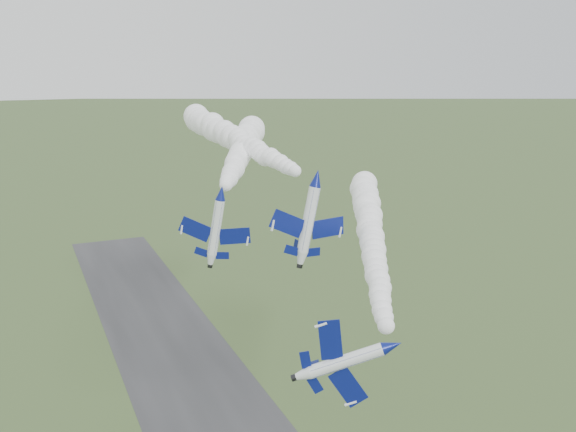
% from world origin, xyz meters
% --- Properties ---
extents(jet_lead, '(6.63, 10.71, 8.75)m').
position_xyz_m(jet_lead, '(4.02, -11.73, 34.26)').
color(jet_lead, white).
extents(smoke_trail_jet_lead, '(28.86, 55.70, 4.73)m').
position_xyz_m(smoke_trail_jet_lead, '(18.59, 16.97, 36.39)').
color(smoke_trail_jet_lead, silver).
extents(jet_pair_left, '(9.19, 10.66, 3.07)m').
position_xyz_m(jet_pair_left, '(-3.41, 17.91, 44.16)').
color(jet_pair_left, white).
extents(smoke_trail_jet_pair_left, '(31.19, 59.75, 5.82)m').
position_xyz_m(smoke_trail_jet_pair_left, '(10.16, 48.57, 44.92)').
color(smoke_trail_jet_pair_left, silver).
extents(jet_pair_right, '(11.56, 14.11, 4.03)m').
position_xyz_m(jet_pair_right, '(10.67, 18.67, 44.93)').
color(jet_pair_right, white).
extents(smoke_trail_jet_pair_right, '(8.99, 57.77, 5.44)m').
position_xyz_m(smoke_trail_jet_pair_right, '(9.93, 51.00, 46.68)').
color(smoke_trail_jet_pair_right, silver).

